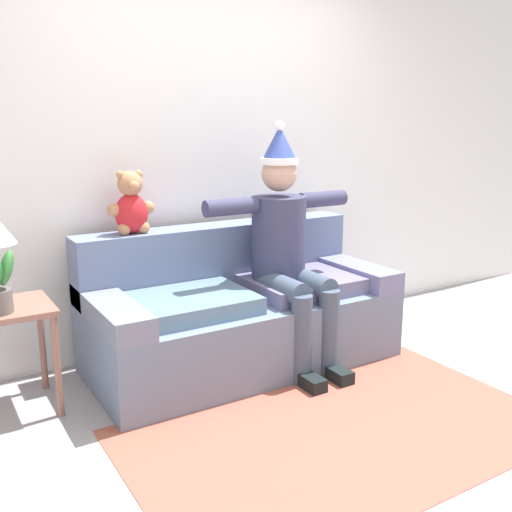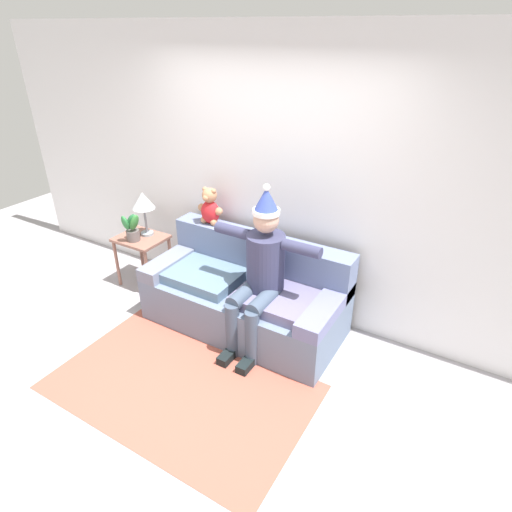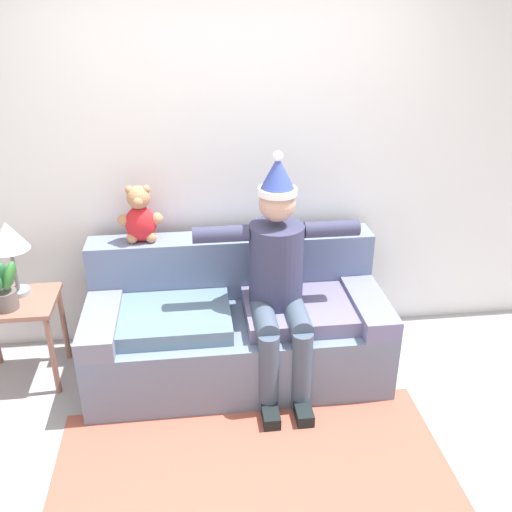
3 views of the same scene
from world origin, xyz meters
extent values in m
plane|color=#9F9B9F|center=(0.00, 0.00, 0.00)|extent=(10.00, 10.00, 0.00)
cube|color=silver|center=(0.00, 1.55, 1.35)|extent=(7.00, 0.10, 2.70)
cube|color=slate|center=(0.00, 0.98, 0.22)|extent=(1.90, 0.87, 0.44)
cube|color=slate|center=(0.00, 1.30, 0.65)|extent=(1.90, 0.24, 0.42)
cube|color=slate|center=(-0.84, 0.98, 0.50)|extent=(0.22, 0.87, 0.13)
cube|color=slate|center=(0.84, 0.98, 0.50)|extent=(0.22, 0.87, 0.13)
cube|color=slate|center=(-0.43, 0.93, 0.49)|extent=(0.76, 0.61, 0.10)
cube|color=slate|center=(0.43, 0.93, 0.49)|extent=(0.76, 0.61, 0.10)
cylinder|color=#353756|center=(0.25, 0.96, 0.80)|extent=(0.34, 0.34, 0.52)
sphere|color=tan|center=(0.25, 0.96, 1.20)|extent=(0.22, 0.22, 0.22)
cylinder|color=white|center=(0.25, 0.96, 1.27)|extent=(0.23, 0.23, 0.04)
cone|color=#34469C|center=(0.25, 0.96, 1.38)|extent=(0.21, 0.21, 0.20)
sphere|color=white|center=(0.25, 0.96, 1.48)|extent=(0.06, 0.06, 0.06)
cylinder|color=#415065|center=(0.15, 0.76, 0.54)|extent=(0.14, 0.40, 0.14)
cylinder|color=#415065|center=(0.15, 0.56, 0.27)|extent=(0.13, 0.13, 0.54)
cube|color=black|center=(0.15, 0.48, 0.04)|extent=(0.10, 0.24, 0.08)
cylinder|color=#415065|center=(0.35, 0.76, 0.54)|extent=(0.14, 0.40, 0.14)
cylinder|color=#415065|center=(0.35, 0.56, 0.27)|extent=(0.13, 0.13, 0.54)
cube|color=black|center=(0.35, 0.48, 0.04)|extent=(0.10, 0.24, 0.08)
cylinder|color=#353756|center=(-0.09, 0.96, 1.02)|extent=(0.34, 0.10, 0.10)
cylinder|color=#353756|center=(0.59, 0.96, 1.02)|extent=(0.34, 0.10, 0.10)
ellipsoid|color=red|center=(-0.59, 1.30, 0.97)|extent=(0.20, 0.16, 0.24)
sphere|color=#B57A56|center=(-0.59, 1.30, 1.15)|extent=(0.15, 0.15, 0.15)
sphere|color=#B57A56|center=(-0.59, 1.24, 1.14)|extent=(0.07, 0.07, 0.07)
sphere|color=#B57A56|center=(-0.64, 1.30, 1.21)|extent=(0.05, 0.05, 0.05)
sphere|color=#B57A56|center=(-0.53, 1.30, 1.21)|extent=(0.05, 0.05, 0.05)
sphere|color=#B57A56|center=(-0.69, 1.30, 1.00)|extent=(0.08, 0.08, 0.08)
sphere|color=#B57A56|center=(-0.65, 1.27, 0.89)|extent=(0.08, 0.08, 0.08)
sphere|color=#B57A56|center=(-0.48, 1.30, 1.00)|extent=(0.08, 0.08, 0.08)
sphere|color=#B57A56|center=(-0.53, 1.27, 0.89)|extent=(0.08, 0.08, 0.08)
cylinder|color=#8F5D4E|center=(-1.16, 0.89, 0.28)|extent=(0.04, 0.04, 0.55)
cylinder|color=#8F5D4E|center=(-1.16, 1.27, 0.28)|extent=(0.04, 0.04, 0.55)
ellipsoid|color=#317130|center=(-1.35, 0.98, 0.81)|extent=(0.12, 0.14, 0.21)
cube|color=#A85243|center=(0.00, 0.00, 0.00)|extent=(2.14, 1.29, 0.01)
camera|label=1|loc=(-1.73, -2.02, 1.52)|focal=40.68mm
camera|label=2|loc=(1.87, -1.92, 2.65)|focal=30.17mm
camera|label=3|loc=(-0.25, -2.14, 2.36)|focal=39.66mm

